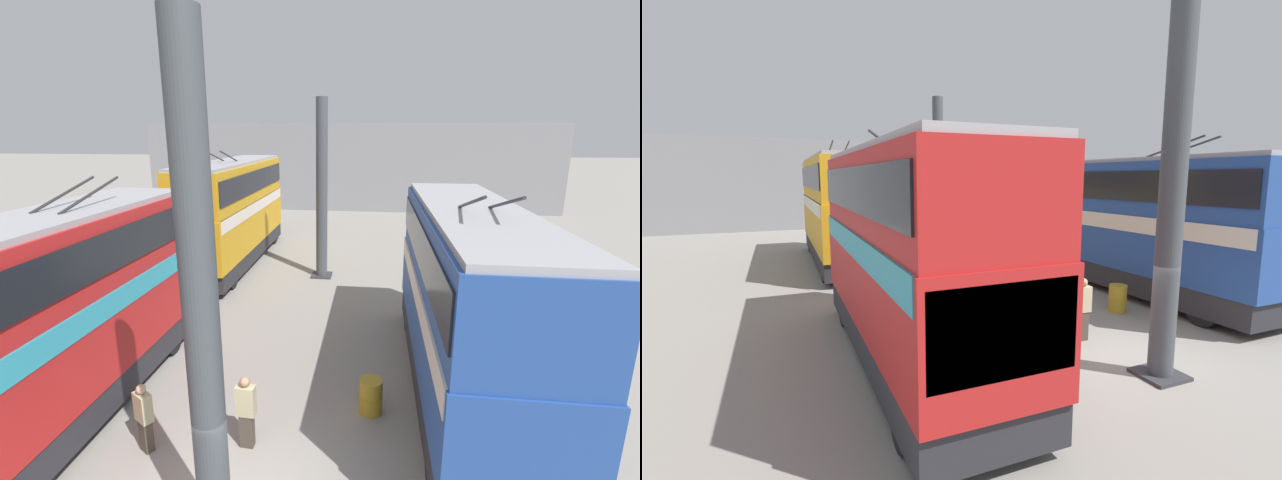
% 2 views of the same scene
% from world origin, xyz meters
% --- Properties ---
extents(ground_plane, '(240.00, 240.00, 0.00)m').
position_xyz_m(ground_plane, '(0.00, 0.00, 0.00)').
color(ground_plane, gray).
extents(depot_back_wall, '(0.50, 36.00, 7.54)m').
position_xyz_m(depot_back_wall, '(31.08, 0.00, 3.77)').
color(depot_back_wall, gray).
rests_on(depot_back_wall, ground_plane).
extents(support_column_near, '(0.96, 0.96, 8.31)m').
position_xyz_m(support_column_near, '(-0.93, 0.00, 4.03)').
color(support_column_near, '#42474C').
rests_on(support_column_near, ground_plane).
extents(support_column_far, '(0.96, 0.96, 8.31)m').
position_xyz_m(support_column_far, '(13.20, 0.00, 4.03)').
color(support_column_far, '#42474C').
rests_on(support_column_far, ground_plane).
extents(bus_left_near, '(9.88, 2.54, 5.66)m').
position_xyz_m(bus_left_near, '(4.28, -4.84, 2.87)').
color(bus_left_near, black).
rests_on(bus_left_near, ground_plane).
extents(bus_right_near, '(9.40, 2.54, 5.65)m').
position_xyz_m(bus_right_near, '(2.08, 4.84, 2.86)').
color(bus_right_near, black).
rests_on(bus_right_near, ground_plane).
extents(bus_right_mid, '(11.11, 2.54, 6.00)m').
position_xyz_m(bus_right_mid, '(14.97, 4.84, 3.05)').
color(bus_right_mid, black).
rests_on(bus_right_mid, ground_plane).
extents(person_aisle_midway, '(0.27, 0.43, 1.71)m').
position_xyz_m(person_aisle_midway, '(1.48, 0.21, 0.91)').
color(person_aisle_midway, '#473D33').
rests_on(person_aisle_midway, ground_plane).
extents(person_by_right_row, '(0.43, 0.48, 1.62)m').
position_xyz_m(person_by_right_row, '(1.07, 2.36, 0.85)').
color(person_by_right_row, '#473D33').
rests_on(person_by_right_row, ground_plane).
extents(oil_drum, '(0.60, 0.60, 0.89)m').
position_xyz_m(oil_drum, '(3.03, -2.50, 0.45)').
color(oil_drum, '#B28E23').
rests_on(oil_drum, ground_plane).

